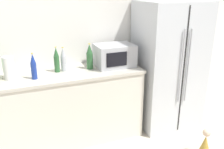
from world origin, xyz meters
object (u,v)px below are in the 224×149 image
object	(u,v)px
back_bottle_1	(34,67)
back_bottle_3	(57,60)
wise_man_figurine_crimson	(205,144)
refrigerator	(168,65)
paper_towel_roll	(9,68)
back_bottle_0	(90,57)
microwave	(114,55)
back_bottle_2	(63,60)

from	to	relation	value
back_bottle_1	back_bottle_3	xyz separation A→B (m)	(0.28, 0.15, 0.01)
wise_man_figurine_crimson	refrigerator	bearing A→B (deg)	61.88
wise_man_figurine_crimson	back_bottle_1	bearing A→B (deg)	114.20
paper_towel_roll	back_bottle_0	size ratio (longest dim) A/B	0.80
microwave	wise_man_figurine_crimson	bearing A→B (deg)	-96.05
refrigerator	paper_towel_roll	world-z (taller)	refrigerator
microwave	back_bottle_0	size ratio (longest dim) A/B	1.50
paper_towel_roll	back_bottle_1	world-z (taller)	back_bottle_1
microwave	back_bottle_1	world-z (taller)	back_bottle_1
back_bottle_0	wise_man_figurine_crimson	bearing A→B (deg)	-86.20
back_bottle_3	back_bottle_2	bearing A→B (deg)	3.43
microwave	back_bottle_1	bearing A→B (deg)	-173.59
refrigerator	wise_man_figurine_crimson	world-z (taller)	refrigerator
back_bottle_0	back_bottle_3	distance (m)	0.40
back_bottle_2	back_bottle_0	bearing A→B (deg)	-6.73
back_bottle_2	refrigerator	bearing A→B (deg)	-4.79
paper_towel_roll	microwave	world-z (taller)	microwave
back_bottle_1	back_bottle_0	bearing A→B (deg)	9.83
back_bottle_2	wise_man_figurine_crimson	xyz separation A→B (m)	(0.44, -1.94, -0.03)
back_bottle_0	back_bottle_3	xyz separation A→B (m)	(-0.40, 0.03, -0.01)
back_bottle_0	back_bottle_2	world-z (taller)	back_bottle_0
wise_man_figurine_crimson	paper_towel_roll	bearing A→B (deg)	119.34
paper_towel_roll	microwave	size ratio (longest dim) A/B	0.54
back_bottle_3	wise_man_figurine_crimson	distance (m)	2.01
refrigerator	wise_man_figurine_crimson	bearing A→B (deg)	-118.12
refrigerator	back_bottle_0	world-z (taller)	refrigerator
microwave	back_bottle_3	bearing A→B (deg)	177.10
refrigerator	back_bottle_3	xyz separation A→B (m)	(-1.50, 0.11, 0.21)
back_bottle_3	wise_man_figurine_crimson	size ratio (longest dim) A/B	1.79
back_bottle_1	back_bottle_2	size ratio (longest dim) A/B	1.00
wise_man_figurine_crimson	microwave	bearing A→B (deg)	83.95
paper_towel_roll	back_bottle_3	distance (m)	0.53
refrigerator	wise_man_figurine_crimson	distance (m)	2.07
refrigerator	paper_towel_roll	xyz separation A→B (m)	(-2.03, 0.06, 0.19)
microwave	refrigerator	bearing A→B (deg)	-5.70
paper_towel_roll	back_bottle_2	xyz separation A→B (m)	(0.61, 0.06, 0.01)
paper_towel_roll	back_bottle_2	size ratio (longest dim) A/B	0.87
back_bottle_0	back_bottle_1	size ratio (longest dim) A/B	1.08
paper_towel_roll	microwave	distance (m)	1.26
back_bottle_1	refrigerator	bearing A→B (deg)	1.15
paper_towel_roll	back_bottle_3	xyz separation A→B (m)	(0.53, 0.06, 0.02)
microwave	back_bottle_0	bearing A→B (deg)	179.25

